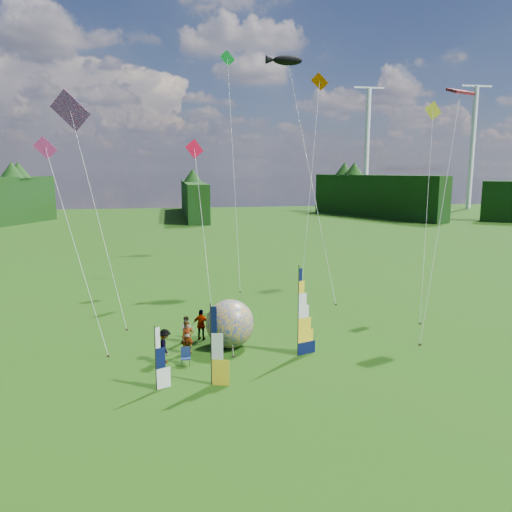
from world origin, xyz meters
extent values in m
plane|color=#235B0F|center=(0.00, 0.00, 0.00)|extent=(220.00, 220.00, 0.00)
sphere|color=navy|center=(-2.19, 5.71, 1.37)|extent=(2.89, 2.89, 2.73)
imported|color=#66594C|center=(-4.60, 5.14, 0.89)|extent=(0.71, 0.53, 1.77)
imported|color=#66594C|center=(-4.57, 6.83, 0.79)|extent=(0.78, 0.41, 1.58)
imported|color=#66594C|center=(-5.82, 4.00, 0.90)|extent=(0.60, 1.21, 1.79)
imported|color=#66594C|center=(-3.71, 7.15, 0.92)|extent=(1.17, 0.77, 1.85)
camera|label=1|loc=(-5.43, -21.15, 9.97)|focal=35.00mm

